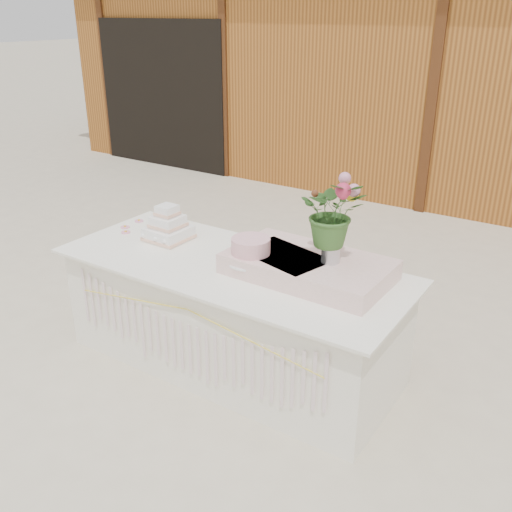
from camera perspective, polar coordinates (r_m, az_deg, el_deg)
The scene contains 9 objects.
ground at distance 4.15m, azimuth -2.33°, elevation -10.56°, with size 80.00×80.00×0.00m, color beige.
barn at distance 9.03m, azimuth 21.44°, elevation 17.85°, with size 12.60×4.60×3.30m.
cake_table at distance 3.94m, azimuth -2.47°, elevation -5.92°, with size 2.40×1.00×0.77m.
wedding_cake at distance 4.19m, azimuth -8.77°, elevation 2.76°, with size 0.30×0.30×0.26m.
pink_cake_stand at distance 3.62m, azimuth -0.52°, elevation 0.30°, with size 0.32×0.32×0.23m.
satin_runner at distance 3.59m, azimuth 5.25°, elevation -1.07°, with size 1.01×0.59×0.13m, color #FFD6CD.
flower_vase at distance 3.49m, azimuth 7.51°, elevation 0.60°, with size 0.12×0.12×0.16m, color silver.
bouquet at distance 3.39m, azimuth 7.76°, elevation 5.14°, with size 0.38×0.33×0.42m, color #335D25.
loose_flowers at distance 4.49m, azimuth -12.76°, elevation 2.80°, with size 0.14×0.34×0.02m, color pink, non-canonical shape.
Camera 1 is at (2.04, -2.77, 2.32)m, focal length 40.00 mm.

